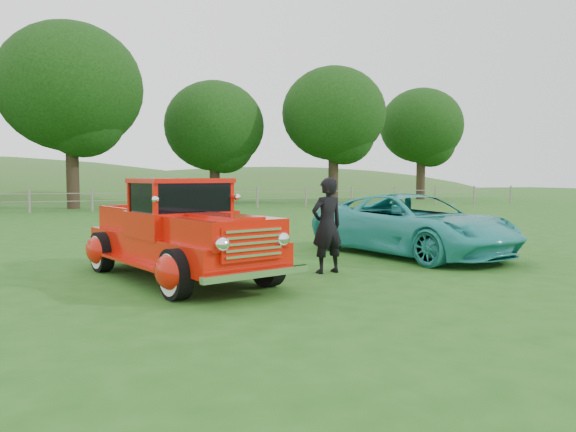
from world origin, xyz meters
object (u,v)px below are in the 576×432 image
object	(u,v)px
tree_mid_east	(334,114)
man	(327,225)
teal_sedan	(412,225)
tree_far_east	(421,126)
tree_near_west	(70,88)
red_pickup	(179,234)
tree_near_east	(214,126)

from	to	relation	value
tree_mid_east	man	bearing A→B (deg)	-114.23
teal_sedan	man	xyz separation A→B (m)	(-2.80, -1.54, 0.19)
tree_far_east	tree_mid_east	bearing A→B (deg)	-161.57
tree_near_west	man	distance (m)	25.65
red_pickup	man	size ratio (longest dim) A/B	2.95
tree_far_east	man	size ratio (longest dim) A/B	4.95
tree_mid_east	man	xyz separation A→B (m)	(-11.90, -26.44, -5.28)
man	red_pickup	bearing A→B (deg)	-17.08
tree_near_west	tree_mid_east	world-z (taller)	tree_near_west
tree_near_east	teal_sedan	bearing A→B (deg)	-92.34
tree_near_west	teal_sedan	world-z (taller)	tree_near_west
man	tree_far_east	bearing A→B (deg)	-136.02
teal_sedan	tree_mid_east	bearing A→B (deg)	54.75
tree_far_east	man	world-z (taller)	tree_far_east
tree_mid_east	teal_sedan	size ratio (longest dim) A/B	1.86
tree_near_east	man	world-z (taller)	tree_near_east
tree_near_east	man	distance (m)	29.03
tree_near_west	red_pickup	world-z (taller)	tree_near_west
tree_near_west	man	size ratio (longest dim) A/B	5.82
tree_far_east	red_pickup	size ratio (longest dim) A/B	1.68
tree_near_west	teal_sedan	distance (m)	24.97
teal_sedan	tree_far_east	bearing A→B (deg)	41.85
tree_near_east	teal_sedan	xyz separation A→B (m)	(-1.10, -26.89, -4.54)
tree_near_west	tree_mid_east	size ratio (longest dim) A/B	1.10
man	tree_near_east	bearing A→B (deg)	-108.46
tree_near_west	man	xyz separation A→B (m)	(5.10, -24.44, -5.90)
tree_near_west	red_pickup	distance (m)	24.98
tree_near_west	tree_far_east	size ratio (longest dim) A/B	1.18
tree_far_east	man	distance (m)	36.44
tree_far_east	red_pickup	xyz separation A→B (m)	(-23.60, -29.13, -5.06)
tree_far_east	teal_sedan	size ratio (longest dim) A/B	1.74
tree_mid_east	red_pickup	xyz separation A→B (m)	(-14.60, -26.13, -5.38)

